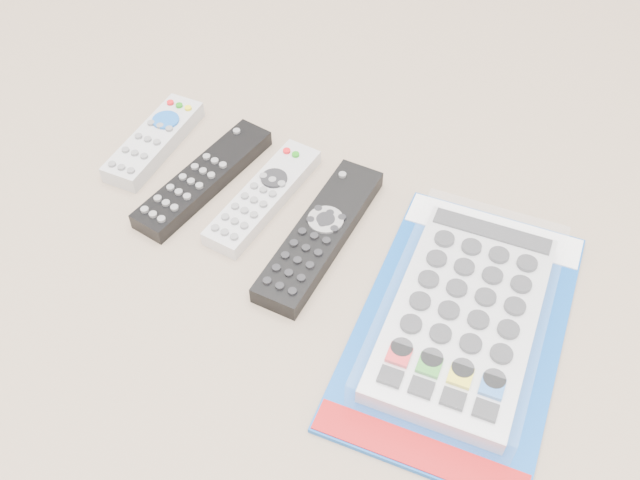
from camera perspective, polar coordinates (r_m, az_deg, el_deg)
The scene contains 5 objects.
remote_small_grey at distance 0.90m, azimuth -13.12°, elevation 7.75°, with size 0.06×0.16×0.02m.
remote_slim_black at distance 0.84m, azimuth -9.30°, elevation 4.90°, with size 0.06×0.20×0.02m.
remote_silver_dvd at distance 0.81m, azimuth -4.54°, elevation 3.52°, with size 0.05×0.18×0.02m.
remote_large_black at distance 0.77m, azimuth 0.02°, elevation 0.48°, with size 0.06×0.22×0.02m.
jumbo_remote_packaged at distance 0.71m, azimuth 11.47°, elevation -5.82°, with size 0.23×0.34×0.04m.
Camera 1 is at (0.26, -0.42, 0.59)m, focal length 40.00 mm.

